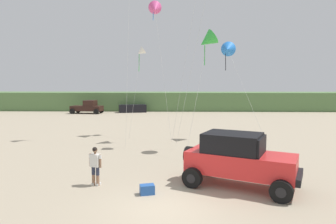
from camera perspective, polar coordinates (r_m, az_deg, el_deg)
name	(u,v)px	position (r m, az deg, el deg)	size (l,w,h in m)	color
ground_plane	(165,208)	(10.81, -0.65, -18.11)	(220.00, 220.00, 0.00)	tan
dune_ridge	(161,101)	(51.57, -1.30, 2.19)	(90.00, 8.83, 3.00)	#567A47
jeep	(239,159)	(12.88, 13.52, -8.75)	(5.00, 4.00, 2.26)	red
person_watching	(95,164)	(13.10, -13.88, -9.71)	(0.59, 0.41, 1.67)	#8C664C
cooler_box	(147,189)	(11.99, -4.05, -14.72)	(0.56, 0.36, 0.38)	#23519E
distant_pickup	(88,107)	(45.84, -15.27, 0.91)	(4.77, 2.79, 1.98)	black
distant_sedan	(133,108)	(46.29, -6.88, 0.68)	(4.20, 1.70, 1.20)	black
kite_purple_stunt	(155,9)	(25.85, -2.54, 19.34)	(2.18, 3.33, 11.39)	#E04C93
kite_red_delta	(228,49)	(23.74, 11.48, 11.81)	(2.80, 5.51, 7.76)	blue
kite_green_box	(141,52)	(25.66, -5.31, 11.49)	(1.28, 2.76, 7.62)	white
kite_white_parafoil	(207,41)	(19.44, 7.58, 13.53)	(2.23, 3.75, 7.89)	green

